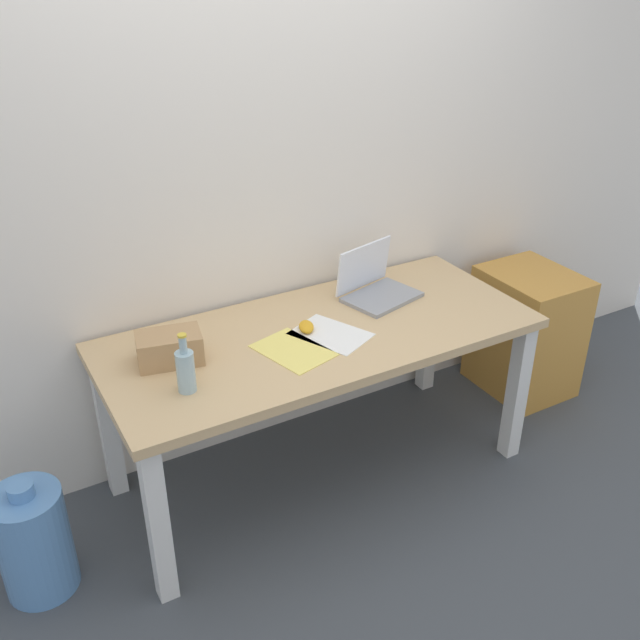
{
  "coord_description": "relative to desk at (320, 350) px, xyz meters",
  "views": [
    {
      "loc": [
        -1.24,
        -2.19,
        2.13
      ],
      "look_at": [
        0.0,
        0.0,
        0.77
      ],
      "focal_mm": 40.02,
      "sensor_mm": 36.0,
      "label": 1
    }
  ],
  "objects": [
    {
      "name": "ground_plane",
      "position": [
        0.0,
        0.0,
        -0.63
      ],
      "size": [
        8.0,
        8.0,
        0.0
      ],
      "primitive_type": "plane",
      "color": "#42474C"
    },
    {
      "name": "back_wall",
      "position": [
        0.0,
        0.44,
        0.67
      ],
      "size": [
        5.2,
        0.08,
        2.6
      ],
      "primitive_type": "cube",
      "color": "silver",
      "rests_on": "ground"
    },
    {
      "name": "desk",
      "position": [
        0.0,
        0.0,
        0.0
      ],
      "size": [
        1.77,
        0.77,
        0.72
      ],
      "color": "tan",
      "rests_on": "ground"
    },
    {
      "name": "laptop_right",
      "position": [
        0.37,
        0.15,
        0.14
      ],
      "size": [
        0.37,
        0.31,
        0.23
      ],
      "color": "gray",
      "rests_on": "desk"
    },
    {
      "name": "beer_bottle",
      "position": [
        -0.62,
        -0.14,
        0.18
      ],
      "size": [
        0.07,
        0.07,
        0.23
      ],
      "color": "#99B7C1",
      "rests_on": "desk"
    },
    {
      "name": "computer_mouse",
      "position": [
        -0.05,
        0.03,
        0.11
      ],
      "size": [
        0.09,
        0.12,
        0.03
      ],
      "primitive_type": "ellipsoid",
      "rotation": [
        0.0,
        0.0,
        -0.41
      ],
      "color": "gold",
      "rests_on": "desk"
    },
    {
      "name": "cardboard_box",
      "position": [
        -0.6,
        0.07,
        0.15
      ],
      "size": [
        0.26,
        0.2,
        0.12
      ],
      "primitive_type": "cube",
      "rotation": [
        0.0,
        0.0,
        -0.21
      ],
      "color": "tan",
      "rests_on": "desk"
    },
    {
      "name": "paper_sheet_center",
      "position": [
        0.02,
        -0.05,
        0.09
      ],
      "size": [
        0.31,
        0.36,
        0.0
      ],
      "primitive_type": "cube",
      "rotation": [
        0.0,
        0.0,
        0.43
      ],
      "color": "white",
      "rests_on": "desk"
    },
    {
      "name": "paper_yellow_folder",
      "position": [
        -0.17,
        -0.08,
        0.09
      ],
      "size": [
        0.28,
        0.34,
        0.0
      ],
      "primitive_type": "cube",
      "rotation": [
        0.0,
        0.0,
        0.26
      ],
      "color": "#F4E06B",
      "rests_on": "desk"
    },
    {
      "name": "water_cooler_jug",
      "position": [
        -1.21,
        -0.05,
        -0.41
      ],
      "size": [
        0.26,
        0.26,
        0.48
      ],
      "color": "#598CC6",
      "rests_on": "ground"
    },
    {
      "name": "filing_cabinet",
      "position": [
        1.27,
        0.08,
        -0.31
      ],
      "size": [
        0.4,
        0.48,
        0.65
      ],
      "primitive_type": "cube",
      "color": "#C68938",
      "rests_on": "ground"
    }
  ]
}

